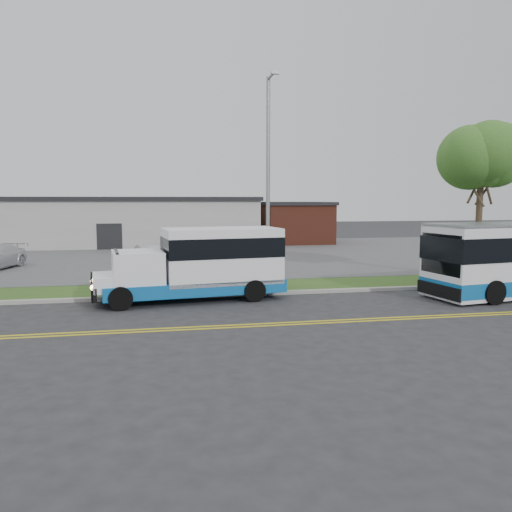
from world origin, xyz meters
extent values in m
plane|color=#28282B|center=(0.00, 0.00, 0.00)|extent=(140.00, 140.00, 0.00)
cube|color=gold|center=(0.00, -3.85, 0.01)|extent=(70.00, 0.12, 0.01)
cube|color=gold|center=(0.00, -4.15, 0.01)|extent=(70.00, 0.12, 0.01)
cube|color=#9E9B93|center=(0.00, 1.10, 0.07)|extent=(80.00, 0.30, 0.15)
cube|color=#28521B|center=(0.00, 2.90, 0.05)|extent=(80.00, 3.30, 0.10)
cube|color=#4C4C4F|center=(0.00, 17.00, 0.05)|extent=(80.00, 25.00, 0.10)
cube|color=#9E9E99|center=(-6.00, 27.00, 2.00)|extent=(25.00, 10.00, 4.00)
cube|color=black|center=(-6.00, 27.00, 4.17)|extent=(25.40, 10.40, 0.35)
cube|color=black|center=(-6.00, 22.05, 1.10)|extent=(2.00, 0.15, 2.20)
cube|color=brown|center=(10.50, 26.00, 1.80)|extent=(6.00, 7.00, 3.60)
cube|color=black|center=(10.50, 26.00, 3.75)|extent=(6.30, 7.30, 0.30)
cylinder|color=#3C2D21|center=(14.00, 3.00, 2.48)|extent=(0.32, 0.32, 4.76)
ellipsoid|color=#2D6924|center=(14.00, 3.00, 6.22)|extent=(5.20, 5.20, 4.42)
cylinder|color=gray|center=(3.00, 2.80, 4.85)|extent=(0.18, 0.18, 9.50)
cylinder|color=gray|center=(3.00, 2.10, 9.50)|extent=(0.12, 1.40, 0.12)
cube|color=gray|center=(3.00, 1.45, 9.45)|extent=(0.35, 0.18, 0.12)
cube|color=#0E5BA1|center=(-0.58, 0.64, 0.59)|extent=(7.53, 3.36, 0.54)
cube|color=white|center=(0.59, 0.79, 1.82)|extent=(4.98, 3.03, 2.25)
cube|color=black|center=(0.59, 0.79, 2.19)|extent=(5.01, 3.08, 0.80)
cube|color=white|center=(-2.81, 0.36, 1.44)|extent=(2.20, 2.52, 1.28)
cube|color=black|center=(-3.61, 0.26, 1.66)|extent=(0.36, 2.03, 0.96)
cube|color=white|center=(-3.98, 0.21, 0.91)|extent=(1.34, 2.31, 0.59)
cube|color=black|center=(-4.46, 0.15, 0.59)|extent=(0.44, 2.20, 0.54)
sphere|color=#FFD88C|center=(-4.41, -0.65, 0.86)|extent=(0.24, 0.24, 0.21)
sphere|color=#FFD88C|center=(-4.61, 0.94, 0.86)|extent=(0.24, 0.24, 0.21)
cylinder|color=black|center=(-3.41, -0.88, 0.45)|extent=(0.93, 0.41, 0.90)
cylinder|color=black|center=(-3.70, 1.41, 0.45)|extent=(0.93, 0.41, 0.90)
cylinder|color=black|center=(1.79, -0.22, 0.45)|extent=(0.93, 0.41, 0.90)
cylinder|color=black|center=(1.50, 2.07, 0.45)|extent=(0.93, 0.41, 0.90)
cube|color=black|center=(9.21, -1.59, 1.94)|extent=(0.45, 2.33, 1.63)
cube|color=black|center=(9.14, -1.60, 0.46)|extent=(0.50, 2.54, 0.51)
cylinder|color=black|center=(10.95, -2.55, 0.49)|extent=(1.02, 0.47, 0.98)
cylinder|color=black|center=(10.60, -0.17, 0.49)|extent=(1.02, 0.47, 0.98)
imported|color=#B2B4BA|center=(-2.46, 10.33, 0.77)|extent=(2.45, 4.28, 1.33)
camera|label=1|loc=(-1.86, -19.78, 4.12)|focal=35.00mm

